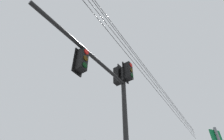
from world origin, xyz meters
TOP-DOWN VIEW (x-y plane):
  - signal_mast_assembly at (0.33, -1.10)m, footprint 1.28×5.05m
  - overhead_wire_span at (0.57, 1.08)m, footprint 2.83×32.18m

SIDE VIEW (x-z plane):
  - signal_mast_assembly at x=0.33m, z-range 1.53..8.68m
  - overhead_wire_span at x=0.57m, z-range 8.14..9.75m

